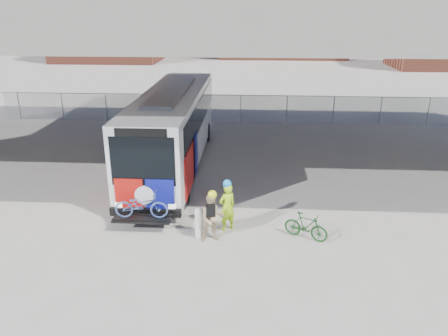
# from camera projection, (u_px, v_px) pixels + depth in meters

# --- Properties ---
(ground) EXTENTS (160.00, 160.00, 0.00)m
(ground) POSITION_uv_depth(u_px,v_px,m) (208.00, 197.00, 17.78)
(ground) COLOR #9E9991
(ground) RESTS_ON ground
(bus) EXTENTS (2.67, 12.90, 3.69)m
(bus) POSITION_uv_depth(u_px,v_px,m) (173.00, 123.00, 20.55)
(bus) COLOR silver
(bus) RESTS_ON ground
(overpass) EXTENTS (40.00, 16.00, 7.95)m
(overpass) POSITION_uv_depth(u_px,v_px,m) (215.00, 24.00, 19.21)
(overpass) COLOR #605E59
(overpass) RESTS_ON ground
(chainlink_fence) EXTENTS (30.00, 0.06, 30.00)m
(chainlink_fence) POSITION_uv_depth(u_px,v_px,m) (226.00, 101.00, 28.48)
(chainlink_fence) COLOR gray
(chainlink_fence) RESTS_ON ground
(brick_buildings) EXTENTS (54.00, 22.00, 12.00)m
(brick_buildings) POSITION_uv_depth(u_px,v_px,m) (250.00, 19.00, 60.84)
(brick_buildings) COLOR brown
(brick_buildings) RESTS_ON ground
(bollard) EXTENTS (0.28, 0.28, 1.08)m
(bollard) POSITION_uv_depth(u_px,v_px,m) (199.00, 221.00, 14.56)
(bollard) COLOR beige
(bollard) RESTS_ON ground
(cyclist_hivis) EXTENTS (0.74, 0.68, 1.87)m
(cyclist_hivis) POSITION_uv_depth(u_px,v_px,m) (227.00, 206.00, 14.91)
(cyclist_hivis) COLOR #AFE017
(cyclist_hivis) RESTS_ON ground
(cyclist_tan) EXTENTS (0.92, 0.79, 1.82)m
(cyclist_tan) POSITION_uv_depth(u_px,v_px,m) (212.00, 217.00, 14.20)
(cyclist_tan) COLOR tan
(cyclist_tan) RESTS_ON ground
(bike_parked) EXTENTS (1.54, 1.07, 0.91)m
(bike_parked) POSITION_uv_depth(u_px,v_px,m) (306.00, 226.00, 14.48)
(bike_parked) COLOR #144118
(bike_parked) RESTS_ON ground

